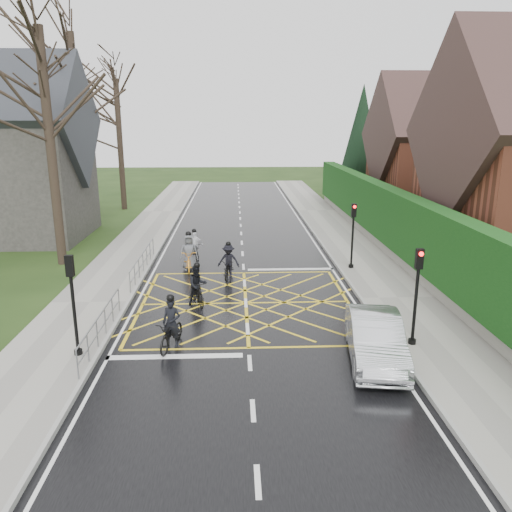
{
  "coord_description": "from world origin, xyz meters",
  "views": [
    {
      "loc": [
        -0.39,
        -18.3,
        6.87
      ],
      "look_at": [
        0.49,
        2.23,
        1.3
      ],
      "focal_mm": 35.0,
      "sensor_mm": 36.0,
      "label": 1
    }
  ],
  "objects": [
    {
      "name": "cyclist_rear",
      "position": [
        -2.4,
        -3.83,
        0.56
      ],
      "size": [
        1.03,
        1.88,
        1.74
      ],
      "rotation": [
        0.0,
        0.0,
        -0.24
      ],
      "color": "black",
      "rests_on": "ground"
    },
    {
      "name": "tree_near",
      "position": [
        -9.0,
        6.0,
        7.91
      ],
      "size": [
        9.24,
        9.24,
        11.44
      ],
      "color": "black",
      "rests_on": "ground"
    },
    {
      "name": "cyclist_lead",
      "position": [
        -2.58,
        4.6,
        0.65
      ],
      "size": [
        0.89,
        1.99,
        1.88
      ],
      "rotation": [
        0.0,
        0.0,
        0.09
      ],
      "color": "orange",
      "rests_on": "ground"
    },
    {
      "name": "tree_far",
      "position": [
        -9.3,
        22.0,
        7.19
      ],
      "size": [
        8.4,
        8.4,
        10.4
      ],
      "color": "black",
      "rests_on": "ground"
    },
    {
      "name": "sidewalk_left",
      "position": [
        -6.0,
        0.0,
        0.07
      ],
      "size": [
        3.0,
        80.0,
        0.15
      ],
      "primitive_type": "cube",
      "color": "gray",
      "rests_on": "ground"
    },
    {
      "name": "cyclist_back",
      "position": [
        -1.86,
        -0.01,
        0.63
      ],
      "size": [
        0.99,
        1.73,
        1.67
      ],
      "rotation": [
        0.0,
        0.0,
        0.33
      ],
      "color": "black",
      "rests_on": "ground"
    },
    {
      "name": "tree_mid",
      "position": [
        -10.0,
        14.0,
        8.63
      ],
      "size": [
        10.08,
        10.08,
        12.48
      ],
      "color": "black",
      "rests_on": "ground"
    },
    {
      "name": "cyclist_mid",
      "position": [
        -0.7,
        3.39,
        0.61
      ],
      "size": [
        1.06,
        1.78,
        1.67
      ],
      "rotation": [
        0.0,
        0.0,
        -0.15
      ],
      "color": "black",
      "rests_on": "ground"
    },
    {
      "name": "traffic_light_se",
      "position": [
        5.1,
        -4.2,
        1.66
      ],
      "size": [
        0.24,
        0.31,
        3.21
      ],
      "rotation": [
        0.0,
        0.0,
        3.14
      ],
      "color": "black",
      "rests_on": "ground"
    },
    {
      "name": "road",
      "position": [
        0.0,
        0.0,
        0.01
      ],
      "size": [
        9.0,
        80.0,
        0.01
      ],
      "primitive_type": "cube",
      "color": "black",
      "rests_on": "ground"
    },
    {
      "name": "traffic_light_ne",
      "position": [
        5.1,
        4.2,
        1.66
      ],
      "size": [
        0.24,
        0.31,
        3.21
      ],
      "rotation": [
        0.0,
        0.0,
        3.14
      ],
      "color": "black",
      "rests_on": "ground"
    },
    {
      "name": "cyclist_front",
      "position": [
        -2.46,
        6.36,
        0.6
      ],
      "size": [
        0.95,
        1.69,
        1.63
      ],
      "rotation": [
        0.0,
        0.0,
        0.31
      ],
      "color": "black",
      "rests_on": "ground"
    },
    {
      "name": "conifer",
      "position": [
        10.75,
        26.0,
        4.99
      ],
      "size": [
        4.6,
        4.6,
        10.0
      ],
      "color": "black",
      "rests_on": "ground"
    },
    {
      "name": "car",
      "position": [
        3.7,
        -4.95,
        0.69
      ],
      "size": [
        2.03,
        4.37,
        1.39
      ],
      "primitive_type": "imported",
      "rotation": [
        0.0,
        0.0,
        -0.14
      ],
      "color": "silver",
      "rests_on": "ground"
    },
    {
      "name": "stone_wall",
      "position": [
        7.75,
        6.0,
        0.35
      ],
      "size": [
        0.5,
        38.0,
        0.7
      ],
      "primitive_type": "cube",
      "color": "slate",
      "rests_on": "ground"
    },
    {
      "name": "traffic_light_sw",
      "position": [
        -5.1,
        -4.5,
        1.66
      ],
      "size": [
        0.24,
        0.31,
        3.21
      ],
      "color": "black",
      "rests_on": "ground"
    },
    {
      "name": "railing_south",
      "position": [
        -4.65,
        -3.5,
        0.78
      ],
      "size": [
        0.05,
        5.04,
        1.03
      ],
      "color": "slate",
      "rests_on": "ground"
    },
    {
      "name": "church",
      "position": [
        -13.54,
        12.0,
        4.93
      ],
      "size": [
        8.8,
        7.8,
        11.0
      ],
      "color": "#2D2B28",
      "rests_on": "ground"
    },
    {
      "name": "railing_north",
      "position": [
        -4.65,
        4.0,
        0.79
      ],
      "size": [
        0.05,
        6.04,
        1.03
      ],
      "color": "slate",
      "rests_on": "ground"
    },
    {
      "name": "ground",
      "position": [
        0.0,
        0.0,
        0.0
      ],
      "size": [
        120.0,
        120.0,
        0.0
      ],
      "primitive_type": "plane",
      "color": "black",
      "rests_on": "ground"
    },
    {
      "name": "house_far",
      "position": [
        14.75,
        18.0,
        4.36
      ],
      "size": [
        9.8,
        8.8,
        10.3
      ],
      "color": "brown",
      "rests_on": "ground"
    },
    {
      "name": "sidewalk_right",
      "position": [
        6.0,
        0.0,
        0.07
      ],
      "size": [
        3.0,
        80.0,
        0.15
      ],
      "primitive_type": "cube",
      "color": "gray",
      "rests_on": "ground"
    },
    {
      "name": "hedge",
      "position": [
        7.75,
        6.0,
        2.1
      ],
      "size": [
        0.9,
        38.0,
        2.8
      ],
      "primitive_type": "cube",
      "color": "#0F3710",
      "rests_on": "stone_wall"
    }
  ]
}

